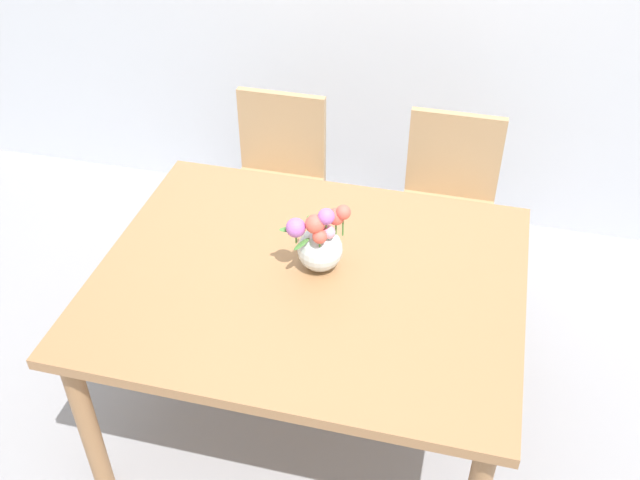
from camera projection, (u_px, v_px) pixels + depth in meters
The scene contains 5 objects.
ground_plane at pixel (311, 414), 3.00m from camera, with size 12.00×12.00×0.00m, color #939399.
dining_table at pixel (309, 293), 2.58m from camera, with size 1.48×1.18×0.76m.
chair_left at pixel (277, 175), 3.47m from camera, with size 0.42×0.42×0.90m.
chair_right at pixel (448, 199), 3.31m from camera, with size 0.42×0.42×0.90m.
flower_vase at pixel (320, 243), 2.49m from camera, with size 0.23×0.19×0.27m.
Camera 1 is at (0.50, -1.85, 2.42)m, focal length 40.86 mm.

